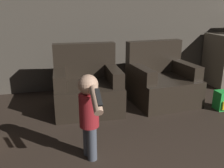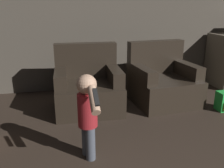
% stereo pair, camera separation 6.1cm
% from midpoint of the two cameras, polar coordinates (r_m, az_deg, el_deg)
% --- Properties ---
extents(wall_back, '(8.40, 0.05, 2.60)m').
position_cam_midpoint_polar(wall_back, '(4.40, -2.32, 15.78)').
color(wall_back, '#51493F').
rests_on(wall_back, ground_plane).
extents(armchair_left, '(0.94, 0.86, 0.91)m').
position_cam_midpoint_polar(armchair_left, '(3.59, -6.17, -0.88)').
color(armchair_left, black).
rests_on(armchair_left, ground_plane).
extents(armchair_right, '(0.99, 0.91, 0.91)m').
position_cam_midpoint_polar(armchair_right, '(3.90, 10.76, 0.43)').
color(armchair_right, black).
rests_on(armchair_right, ground_plane).
extents(person_toddler, '(0.19, 0.58, 0.85)m').
position_cam_midpoint_polar(person_toddler, '(2.36, -6.01, -6.10)').
color(person_toddler, '#474C56').
rests_on(person_toddler, ground_plane).
extents(toy_backpack, '(0.21, 0.20, 0.27)m').
position_cam_midpoint_polar(toy_backpack, '(3.91, 23.62, -3.45)').
color(toy_backpack, green).
rests_on(toy_backpack, ground_plane).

